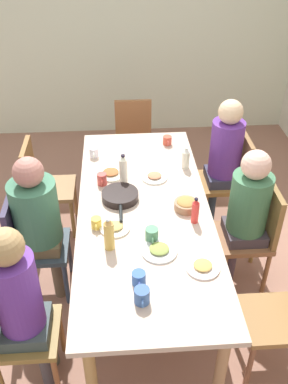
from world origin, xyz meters
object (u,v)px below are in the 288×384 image
(cup_0, at_px, (167,140))
(person_5, at_px, (224,154))
(person_6, at_px, (38,216))
(plate_2, at_px, (154,177))
(cup_1, at_px, (142,296))
(bowl_0, at_px, (186,205))
(dining_table, at_px, (144,217))
(chair_1, at_px, (288,311))
(cup_2, at_px, (152,235))
(bottle_0, at_px, (109,234))
(person_0, at_px, (247,208))
(plate_4, at_px, (203,267))
(plate_0, at_px, (115,227))
(bottle_3, at_px, (195,211))
(cup_4, at_px, (94,152))
(chair_0, at_px, (254,231))
(person_2, at_px, (20,300))
(cup_5, at_px, (139,278))
(bottle_2, at_px, (186,158))
(chair_3, at_px, (43,183))
(plate_1, at_px, (111,173))
(cup_3, at_px, (96,223))
(chair_5, at_px, (231,176))
(serving_pan, at_px, (120,196))
(bottle_1, at_px, (123,170))
(chair_6, at_px, (30,241))
(cup_6, at_px, (102,179))
(plate_3, at_px, (159,250))
(chair_4, at_px, (134,139))
(chair_2, at_px, (12,327))

(cup_0, bearing_deg, person_5, 71.83)
(person_6, xyz_separation_m, plate_2, (-0.39, 0.88, 0.04))
(cup_1, bearing_deg, bowl_0, 155.68)
(dining_table, xyz_separation_m, chair_1, (0.77, 0.86, -0.19))
(cup_2, bearing_deg, bottle_0, -79.31)
(person_0, distance_m, chair_1, 0.81)
(plate_4, bearing_deg, plate_0, -127.44)
(bottle_3, bearing_deg, plate_2, -157.76)
(person_6, relative_size, cup_4, 11.23)
(bottle_0, bearing_deg, chair_0, 109.60)
(person_0, distance_m, person_2, 1.72)
(cup_5, height_order, bottle_0, bottle_0)
(person_5, xyz_separation_m, bottle_2, (0.24, -0.39, 0.11))
(person_0, bearing_deg, chair_3, -115.38)
(chair_3, height_order, plate_1, chair_3)
(person_5, relative_size, plate_1, 5.39)
(cup_3, bearing_deg, dining_table, 118.71)
(chair_5, distance_m, serving_pan, 1.25)
(cup_3, xyz_separation_m, bottle_3, (-0.01, 0.68, 0.06))
(person_0, bearing_deg, cup_3, -80.46)
(plate_1, relative_size, plate_2, 1.13)
(chair_0, height_order, cup_4, chair_0)
(plate_0, distance_m, bottle_1, 0.56)
(person_2, bearing_deg, bottle_0, 126.11)
(chair_1, xyz_separation_m, chair_5, (-1.54, 0.00, 0.00))
(cup_2, xyz_separation_m, cup_5, (0.37, -0.11, -0.01))
(person_0, height_order, plate_1, person_0)
(chair_6, bearing_deg, cup_5, 47.44)
(dining_table, distance_m, cup_6, 0.47)
(person_6, xyz_separation_m, cup_5, (0.71, 0.69, 0.07))
(chair_3, xyz_separation_m, plate_0, (0.98, 0.64, 0.28))
(bottle_2, bearing_deg, chair_6, -66.69)
(bottle_0, bearing_deg, plate_3, 79.27)
(chair_4, distance_m, plate_3, 2.01)
(cup_6, bearing_deg, cup_5, 12.14)
(plate_1, bearing_deg, cup_1, 7.18)
(cup_1, relative_size, bottle_0, 0.51)
(chair_0, relative_size, bottle_0, 3.67)
(plate_1, bearing_deg, chair_0, 66.93)
(chair_1, distance_m, chair_2, 1.72)
(plate_2, distance_m, plate_3, 0.85)
(serving_pan, relative_size, cup_3, 4.25)
(plate_1, height_order, plate_3, same)
(chair_1, distance_m, bottle_1, 1.54)
(cup_4, height_order, bottle_0, bottle_0)
(cup_6, bearing_deg, plate_1, 152.96)
(plate_0, bearing_deg, cup_6, -170.52)
(chair_2, distance_m, bowl_0, 1.42)
(plate_4, bearing_deg, cup_5, -76.46)
(cup_0, bearing_deg, chair_5, 74.50)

